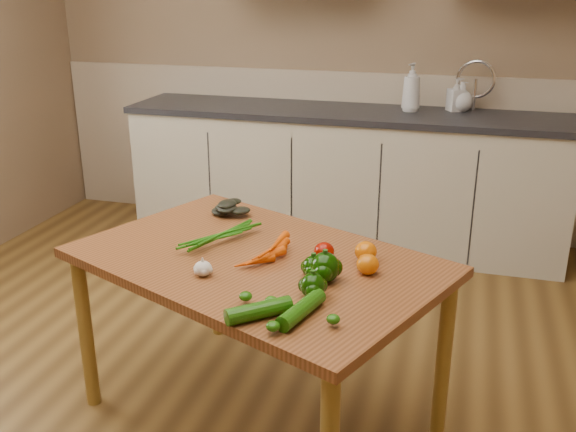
# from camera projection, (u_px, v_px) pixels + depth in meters

# --- Properties ---
(room) EXTENTS (4.04, 5.04, 2.64)m
(room) POSITION_uv_depth(u_px,v_px,m) (181.00, 112.00, 2.23)
(room) COLOR brown
(room) RESTS_ON ground
(counter_run) EXTENTS (2.84, 0.64, 1.14)m
(counter_run) POSITION_uv_depth(u_px,v_px,m) (346.00, 176.00, 4.26)
(counter_run) COLOR #BDB59E
(counter_run) RESTS_ON ground
(table) EXTENTS (1.56, 1.31, 0.71)m
(table) POSITION_uv_depth(u_px,v_px,m) (257.00, 276.00, 2.41)
(table) COLOR brown
(table) RESTS_ON ground
(soap_bottle_a) EXTENTS (0.14, 0.15, 0.30)m
(soap_bottle_a) POSITION_uv_depth(u_px,v_px,m) (412.00, 87.00, 4.02)
(soap_bottle_a) COLOR silver
(soap_bottle_a) RESTS_ON counter_run
(soap_bottle_b) EXTENTS (0.13, 0.13, 0.20)m
(soap_bottle_b) POSITION_uv_depth(u_px,v_px,m) (456.00, 95.00, 4.04)
(soap_bottle_b) COLOR silver
(soap_bottle_b) RESTS_ON counter_run
(soap_bottle_c) EXTENTS (0.19, 0.19, 0.18)m
(soap_bottle_c) POSITION_uv_depth(u_px,v_px,m) (462.00, 97.00, 4.04)
(soap_bottle_c) COLOR silver
(soap_bottle_c) RESTS_ON counter_run
(carrot_bunch) EXTENTS (0.30, 0.27, 0.07)m
(carrot_bunch) POSITION_uv_depth(u_px,v_px,m) (253.00, 246.00, 2.40)
(carrot_bunch) COLOR #E74F05
(carrot_bunch) RESTS_ON table
(leafy_greens) EXTENTS (0.19, 0.17, 0.09)m
(leafy_greens) POSITION_uv_depth(u_px,v_px,m) (232.00, 205.00, 2.80)
(leafy_greens) COLOR black
(leafy_greens) RESTS_ON table
(garlic_bulb) EXTENTS (0.06, 0.06, 0.05)m
(garlic_bulb) POSITION_uv_depth(u_px,v_px,m) (203.00, 268.00, 2.22)
(garlic_bulb) COLOR silver
(garlic_bulb) RESTS_ON table
(pepper_a) EXTENTS (0.08, 0.08, 0.08)m
(pepper_a) POSITION_uv_depth(u_px,v_px,m) (313.00, 267.00, 2.20)
(pepper_a) COLOR black
(pepper_a) RESTS_ON table
(pepper_b) EXTENTS (0.10, 0.10, 0.10)m
(pepper_b) POSITION_uv_depth(u_px,v_px,m) (325.00, 267.00, 2.17)
(pepper_b) COLOR black
(pepper_b) RESTS_ON table
(pepper_c) EXTENTS (0.08, 0.08, 0.08)m
(pepper_c) POSITION_uv_depth(u_px,v_px,m) (313.00, 286.00, 2.06)
(pepper_c) COLOR black
(pepper_c) RESTS_ON table
(tomato_a) EXTENTS (0.08, 0.08, 0.07)m
(tomato_a) POSITION_uv_depth(u_px,v_px,m) (324.00, 251.00, 2.34)
(tomato_a) COLOR #880D02
(tomato_a) RESTS_ON table
(tomato_b) EXTENTS (0.08, 0.08, 0.08)m
(tomato_b) POSITION_uv_depth(u_px,v_px,m) (366.00, 251.00, 2.34)
(tomato_b) COLOR #D45F05
(tomato_b) RESTS_ON table
(tomato_c) EXTENTS (0.08, 0.08, 0.07)m
(tomato_c) POSITION_uv_depth(u_px,v_px,m) (368.00, 264.00, 2.23)
(tomato_c) COLOR #D45F05
(tomato_c) RESTS_ON table
(zucchini_a) EXTENTS (0.11, 0.23, 0.05)m
(zucchini_a) POSITION_uv_depth(u_px,v_px,m) (301.00, 310.00, 1.95)
(zucchini_a) COLOR #174C08
(zucchini_a) RESTS_ON table
(zucchini_b) EXTENTS (0.19, 0.18, 0.05)m
(zucchini_b) POSITION_uv_depth(u_px,v_px,m) (259.00, 311.00, 1.94)
(zucchini_b) COLOR #174C08
(zucchini_b) RESTS_ON table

